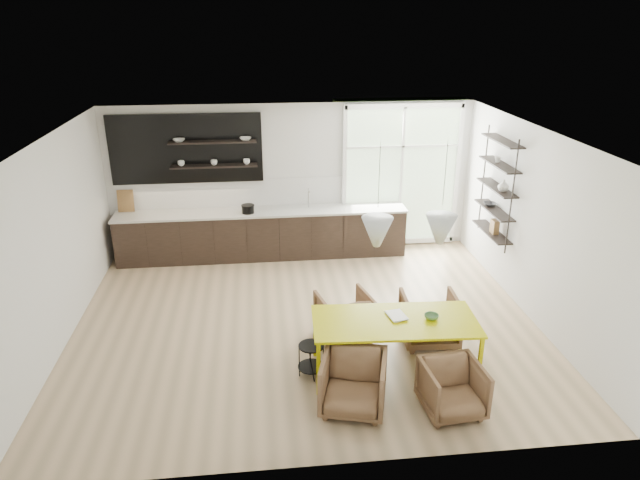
{
  "coord_description": "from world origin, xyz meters",
  "views": [
    {
      "loc": [
        -0.64,
        -7.68,
        4.47
      ],
      "look_at": [
        0.28,
        0.6,
        1.12
      ],
      "focal_mm": 32.0,
      "sensor_mm": 36.0,
      "label": 1
    }
  ],
  "objects_px": {
    "dining_table": "(395,324)",
    "armchair_back_left": "(345,316)",
    "armchair_front_left": "(353,383)",
    "armchair_back_right": "(429,319)",
    "wire_stool": "(311,356)",
    "armchair_front_right": "(452,389)"
  },
  "relations": [
    {
      "from": "dining_table",
      "to": "wire_stool",
      "type": "height_order",
      "value": "dining_table"
    },
    {
      "from": "wire_stool",
      "to": "armchair_back_right",
      "type": "bearing_deg",
      "value": 19.99
    },
    {
      "from": "armchair_back_left",
      "to": "armchair_front_left",
      "type": "bearing_deg",
      "value": 71.87
    },
    {
      "from": "armchair_back_left",
      "to": "armchair_front_right",
      "type": "relative_size",
      "value": 1.07
    },
    {
      "from": "dining_table",
      "to": "armchair_back_left",
      "type": "bearing_deg",
      "value": 121.51
    },
    {
      "from": "armchair_back_left",
      "to": "armchair_back_right",
      "type": "bearing_deg",
      "value": 155.24
    },
    {
      "from": "armchair_back_right",
      "to": "armchair_front_left",
      "type": "height_order",
      "value": "armchair_back_right"
    },
    {
      "from": "armchair_back_left",
      "to": "armchair_front_left",
      "type": "distance_m",
      "value": 1.62
    },
    {
      "from": "dining_table",
      "to": "armchair_back_right",
      "type": "distance_m",
      "value": 1.03
    },
    {
      "from": "dining_table",
      "to": "armchair_front_right",
      "type": "relative_size",
      "value": 3.09
    },
    {
      "from": "armchair_back_right",
      "to": "wire_stool",
      "type": "relative_size",
      "value": 1.76
    },
    {
      "from": "armchair_back_right",
      "to": "armchair_front_right",
      "type": "relative_size",
      "value": 1.14
    },
    {
      "from": "dining_table",
      "to": "armchair_back_left",
      "type": "height_order",
      "value": "dining_table"
    },
    {
      "from": "wire_stool",
      "to": "armchair_front_right",
      "type": "bearing_deg",
      "value": -29.94
    },
    {
      "from": "dining_table",
      "to": "armchair_back_right",
      "type": "height_order",
      "value": "dining_table"
    },
    {
      "from": "dining_table",
      "to": "armchair_back_left",
      "type": "relative_size",
      "value": 2.87
    },
    {
      "from": "armchair_front_left",
      "to": "armchair_front_right",
      "type": "height_order",
      "value": "armchair_front_left"
    },
    {
      "from": "armchair_back_left",
      "to": "armchair_front_left",
      "type": "height_order",
      "value": "armchair_front_left"
    },
    {
      "from": "dining_table",
      "to": "armchair_front_right",
      "type": "xyz_separation_m",
      "value": [
        0.51,
        -0.88,
        -0.4
      ]
    },
    {
      "from": "dining_table",
      "to": "armchair_front_right",
      "type": "bearing_deg",
      "value": -56.97
    },
    {
      "from": "wire_stool",
      "to": "dining_table",
      "type": "bearing_deg",
      "value": -2.02
    },
    {
      "from": "armchair_back_left",
      "to": "wire_stool",
      "type": "distance_m",
      "value": 1.06
    }
  ]
}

